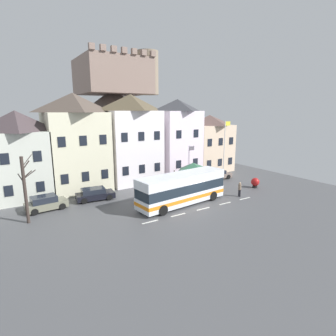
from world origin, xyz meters
TOP-DOWN VIEW (x-y plane):
  - ground_plane at (0.00, -0.00)m, footprint 40.00×60.00m
  - townhouse_00 at (-14.76, 11.84)m, footprint 5.80×5.74m
  - townhouse_01 at (-8.58, 12.42)m, footprint 6.79×6.90m
  - townhouse_02 at (-1.41, 11.95)m, footprint 6.75×5.96m
  - townhouse_03 at (5.71, 11.53)m, footprint 5.86×5.13m
  - townhouse_04 at (11.95, 11.68)m, footprint 6.52×5.42m
  - hilltop_castle at (3.26, 30.09)m, footprint 37.71×37.71m
  - transit_bus at (-0.97, 0.72)m, footprint 10.35×3.63m
  - bus_shelter at (2.99, 4.04)m, footprint 3.60×3.60m
  - parked_car_00 at (9.36, 6.73)m, footprint 4.09×2.31m
  - parked_car_01 at (-8.27, 6.92)m, footprint 4.19×2.26m
  - parked_car_02 at (3.84, 6.27)m, footprint 4.50×2.41m
  - parked_car_03 at (-13.27, 6.50)m, footprint 3.95×2.18m
  - pedestrian_00 at (6.47, 3.18)m, footprint 0.31×0.31m
  - pedestrian_01 at (5.10, 1.33)m, footprint 0.32×0.32m
  - pedestrian_02 at (5.98, -0.71)m, footprint 0.34×0.35m
  - public_bench at (1.72, 5.71)m, footprint 1.74×0.48m
  - flagpole at (9.17, 5.24)m, footprint 0.95×0.10m
  - harbour_buoy at (10.31, 0.73)m, footprint 1.03×1.03m
  - bare_tree_00 at (-15.05, 3.94)m, footprint 1.38×0.86m

SIDE VIEW (x-z plane):
  - ground_plane at x=0.00m, z-range -0.06..0.00m
  - public_bench at x=1.72m, z-range 0.04..0.91m
  - parked_car_00 at x=9.36m, z-range -0.01..1.26m
  - parked_car_01 at x=-8.27m, z-range -0.01..1.31m
  - parked_car_02 at x=3.84m, z-range -0.02..1.39m
  - parked_car_03 at x=-13.27m, z-range -0.02..1.41m
  - harbour_buoy at x=10.31m, z-range 0.07..1.36m
  - pedestrian_01 at x=5.10m, z-range 0.12..1.66m
  - pedestrian_00 at x=6.47m, z-range 0.13..1.72m
  - pedestrian_02 at x=5.98m, z-range 0.13..1.80m
  - transit_bus at x=-0.97m, z-range 0.01..3.26m
  - bus_shelter at x=2.99m, z-range 1.18..4.62m
  - bare_tree_00 at x=-15.05m, z-range 0.08..6.04m
  - townhouse_04 at x=11.95m, z-range 0.00..8.86m
  - flagpole at x=9.17m, z-range 0.58..8.81m
  - townhouse_00 at x=-14.76m, z-range 0.00..9.61m
  - townhouse_03 at x=5.71m, z-range 0.00..11.16m
  - townhouse_01 at x=-8.58m, z-range 0.00..11.62m
  - townhouse_02 at x=-1.41m, z-range 0.00..11.65m
  - hilltop_castle at x=3.26m, z-range -2.98..17.60m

